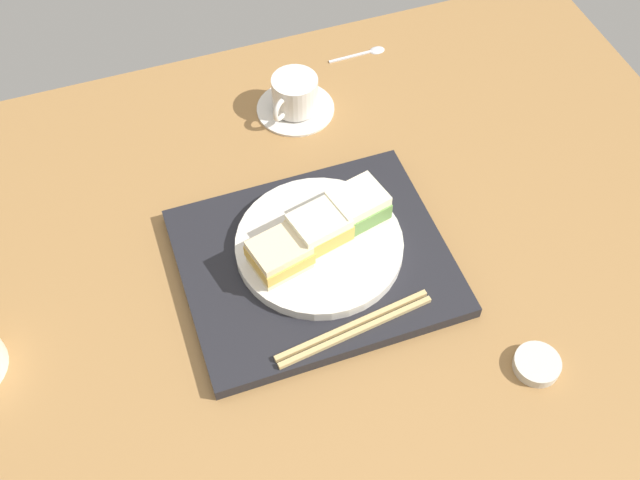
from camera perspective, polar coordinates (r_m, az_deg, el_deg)
ground_plane at (r=106.46cm, az=-2.45°, el=-3.55°), size 140.00×100.00×3.00cm
serving_tray at (r=105.71cm, az=-0.42°, el=-1.66°), size 36.49×30.40×1.99cm
sandwich_plate at (r=105.11cm, az=-0.06°, el=-0.38°), size 23.38×23.38×1.68cm
sandwich_near at (r=100.61cm, az=-3.08°, el=-1.12°), size 8.62×7.89×4.34cm
sandwich_middle at (r=102.30cm, az=-0.06°, el=0.77°), size 8.69×7.61×5.33cm
sandwich_far at (r=104.67cm, az=2.84°, el=2.45°), size 8.55×7.87×5.53cm
chopsticks_pair at (r=98.59cm, az=2.61°, el=-6.67°), size 22.24×4.62×0.70cm
coffee_cup at (r=124.93cm, az=-1.92°, el=10.71°), size 12.83×12.83×6.44cm
small_sauce_dish at (r=101.65cm, az=16.02°, el=-8.99°), size 6.01×6.01×1.56cm
teaspoon at (r=137.61cm, az=3.72°, el=14.03°), size 10.51×2.07×0.80cm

